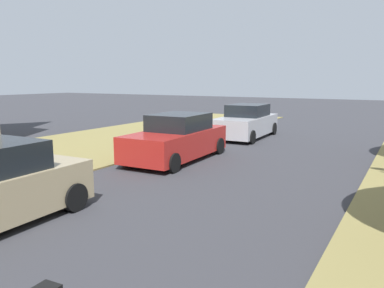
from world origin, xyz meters
name	(u,v)px	position (x,y,z in m)	size (l,w,h in m)	color
parked_sedan_red	(177,139)	(-2.34, 13.69, 0.72)	(2.09, 4.47, 1.57)	red
parked_sedan_silver	(246,122)	(-2.24, 19.67, 0.72)	(2.09, 4.47, 1.57)	#BCBCC1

